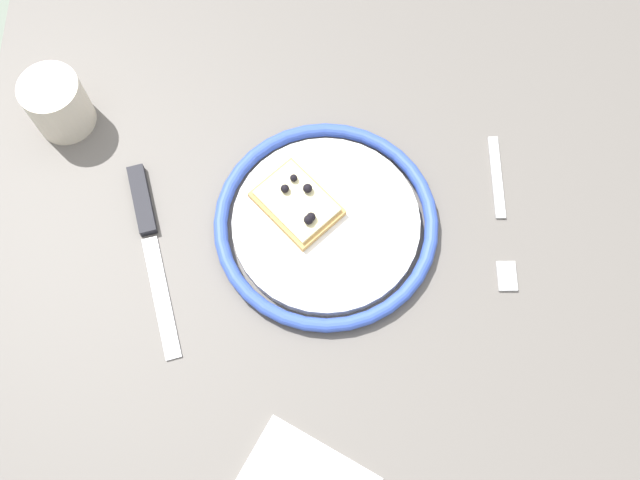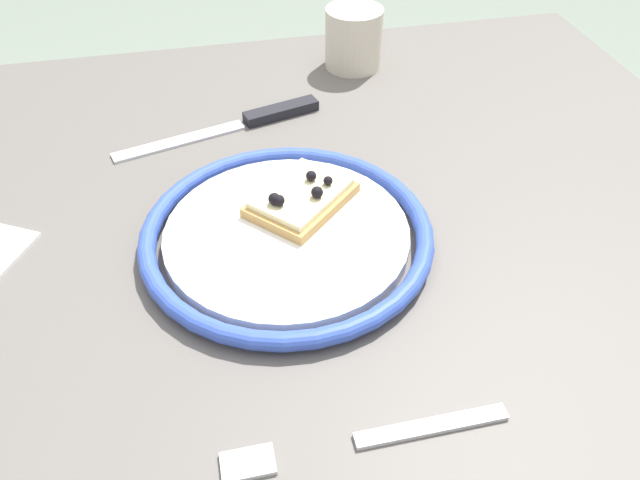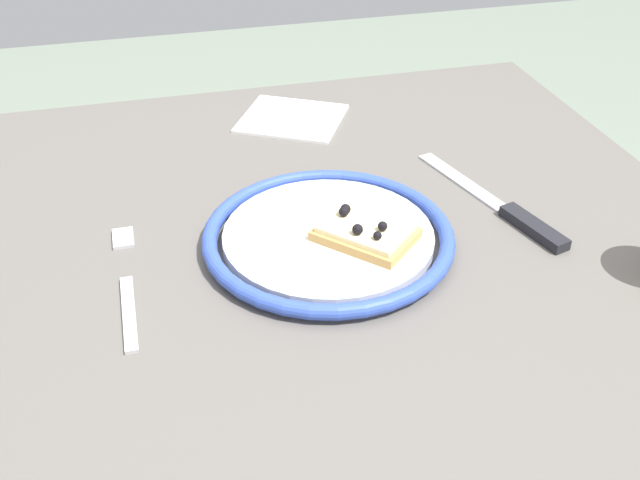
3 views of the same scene
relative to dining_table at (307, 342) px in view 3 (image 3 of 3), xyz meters
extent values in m
cube|color=#5B5651|center=(0.00, 0.00, 0.09)|extent=(0.92, 0.93, 0.03)
cylinder|color=#4C4742|center=(-0.40, 0.40, -0.30)|extent=(0.05, 0.05, 0.74)
cylinder|color=#4C4742|center=(0.40, 0.40, -0.30)|extent=(0.05, 0.05, 0.74)
cylinder|color=white|center=(0.03, 0.03, 0.11)|extent=(0.22, 0.22, 0.02)
torus|color=#334FB2|center=(0.03, 0.03, 0.11)|extent=(0.27, 0.27, 0.02)
cube|color=tan|center=(0.07, 0.01, 0.12)|extent=(0.12, 0.12, 0.01)
cube|color=beige|center=(0.07, 0.01, 0.13)|extent=(0.10, 0.11, 0.01)
sphere|color=black|center=(0.05, 0.04, 0.14)|extent=(0.01, 0.01, 0.01)
sphere|color=black|center=(0.05, 0.04, 0.14)|extent=(0.01, 0.01, 0.01)
sphere|color=black|center=(0.07, -0.01, 0.14)|extent=(0.01, 0.01, 0.01)
sphere|color=black|center=(0.05, 0.00, 0.14)|extent=(0.01, 0.01, 0.01)
sphere|color=black|center=(0.08, 0.00, 0.14)|extent=(0.01, 0.01, 0.01)
cube|color=silver|center=(0.22, 0.12, 0.10)|extent=(0.06, 0.15, 0.00)
cube|color=black|center=(0.25, 0.00, 0.11)|extent=(0.04, 0.09, 0.01)
cube|color=#B8B8B8|center=(-0.18, -0.03, 0.11)|extent=(0.01, 0.11, 0.00)
cube|color=#B8B8B8|center=(-0.18, 0.10, 0.11)|extent=(0.02, 0.04, 0.00)
cube|color=white|center=(0.06, 0.34, 0.11)|extent=(0.18, 0.17, 0.00)
camera|label=1|loc=(0.04, 0.36, 0.90)|focal=40.59mm
camera|label=2|loc=(-0.40, 0.10, 0.50)|focal=35.77mm
camera|label=3|loc=(-0.14, -0.59, 0.55)|focal=41.82mm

